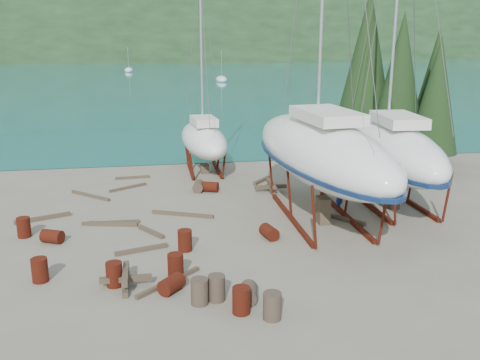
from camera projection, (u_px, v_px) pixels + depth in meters
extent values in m
plane|color=#696053|center=(238.00, 246.00, 22.33)|extent=(600.00, 600.00, 0.00)
plane|color=#196D7E|center=(153.00, 49.00, 321.99)|extent=(700.00, 700.00, 0.00)
ellipsoid|color=black|center=(153.00, 49.00, 326.74)|extent=(800.00, 360.00, 110.00)
cube|color=beige|center=(103.00, 52.00, 199.35)|extent=(6.00, 5.00, 4.00)
cube|color=#A54C2D|center=(102.00, 45.00, 198.61)|extent=(6.60, 5.60, 1.60)
cube|color=beige|center=(235.00, 52.00, 207.34)|extent=(6.00, 5.00, 4.00)
cube|color=#A54C2D|center=(235.00, 44.00, 206.61)|extent=(6.60, 5.60, 1.60)
cylinder|color=black|center=(394.00, 155.00, 35.53)|extent=(0.36, 0.36, 1.60)
cone|color=black|center=(400.00, 79.00, 34.21)|extent=(3.60, 3.60, 8.40)
cylinder|color=black|center=(430.00, 163.00, 33.90)|extent=(0.36, 0.36, 1.36)
cone|color=black|center=(437.00, 95.00, 32.78)|extent=(3.06, 3.06, 7.14)
cylinder|color=black|center=(361.00, 148.00, 37.16)|extent=(0.36, 0.36, 1.84)
cone|color=black|center=(367.00, 64.00, 35.65)|extent=(4.14, 4.14, 9.66)
cylinder|color=black|center=(428.00, 151.00, 36.98)|extent=(0.36, 0.36, 1.44)
cone|color=black|center=(435.00, 86.00, 35.80)|extent=(3.24, 3.24, 7.56)
ellipsoid|color=white|center=(222.00, 80.00, 99.93)|extent=(2.00, 5.00, 1.40)
cylinder|color=silver|center=(221.00, 64.00, 99.18)|extent=(0.08, 0.08, 5.00)
ellipsoid|color=white|center=(129.00, 70.00, 125.59)|extent=(2.00, 5.00, 1.40)
cylinder|color=silver|center=(128.00, 58.00, 124.84)|extent=(0.08, 0.08, 5.00)
ellipsoid|color=white|center=(321.00, 152.00, 24.83)|extent=(5.24, 13.48, 3.07)
cube|color=#0E2146|center=(324.00, 178.00, 24.49)|extent=(0.50, 2.38, 1.00)
cube|color=silver|center=(327.00, 115.00, 23.74)|extent=(2.52, 4.15, 0.50)
cube|color=#5D1A10|center=(291.00, 218.00, 25.46)|extent=(0.18, 7.23, 0.20)
cube|color=#5D1A10|center=(345.00, 215.00, 25.88)|extent=(0.18, 7.23, 0.20)
cube|color=#4F402D|center=(323.00, 210.00, 24.91)|extent=(0.50, 0.80, 1.25)
ellipsoid|color=white|center=(391.00, 149.00, 27.13)|extent=(4.21, 11.67, 2.71)
cube|color=#0E2146|center=(395.00, 169.00, 26.82)|extent=(0.41, 2.07, 1.00)
cube|color=silver|center=(399.00, 120.00, 26.16)|extent=(2.09, 3.57, 0.50)
cube|color=#5D1A10|center=(366.00, 203.00, 27.69)|extent=(0.18, 6.30, 0.20)
cube|color=#5D1A10|center=(408.00, 201.00, 28.06)|extent=(0.18, 6.30, 0.20)
cube|color=#4F402D|center=(392.00, 197.00, 27.21)|extent=(0.50, 0.80, 1.06)
ellipsoid|color=white|center=(204.00, 140.00, 34.03)|extent=(3.30, 8.19, 2.05)
cube|color=#0E2146|center=(204.00, 150.00, 33.81)|extent=(0.39, 1.45, 1.00)
cube|color=silver|center=(204.00, 121.00, 33.32)|extent=(1.61, 2.52, 0.50)
cylinder|color=silver|center=(201.00, 44.00, 32.86)|extent=(0.14, 0.14, 9.57)
cube|color=#5D1A10|center=(191.00, 170.00, 34.41)|extent=(0.18, 4.39, 0.20)
cube|color=#5D1A10|center=(218.00, 169.00, 34.69)|extent=(0.18, 4.39, 0.20)
cube|color=#4F402D|center=(205.00, 169.00, 34.13)|extent=(0.50, 0.80, 0.53)
imported|color=navy|center=(340.00, 195.00, 26.70)|extent=(0.62, 0.69, 1.58)
cylinder|color=#5D1A10|center=(40.00, 270.00, 19.04)|extent=(0.58, 0.58, 0.88)
cylinder|color=#2D2823|center=(249.00, 293.00, 17.67)|extent=(0.76, 0.99, 0.58)
cylinder|color=#5D1A10|center=(52.00, 236.00, 22.61)|extent=(1.04, 0.90, 0.58)
cylinder|color=#5D1A10|center=(241.00, 300.00, 16.87)|extent=(0.58, 0.58, 0.88)
cylinder|color=#5D1A10|center=(210.00, 187.00, 29.96)|extent=(1.03, 0.86, 0.58)
cylinder|color=#2D2823|center=(200.00, 292.00, 17.44)|extent=(0.58, 0.58, 0.88)
cylinder|color=#5D1A10|center=(269.00, 232.00, 23.10)|extent=(0.78, 0.99, 0.58)
cylinder|color=#5D1A10|center=(24.00, 227.00, 23.25)|extent=(0.58, 0.58, 0.88)
cylinder|color=#5D1A10|center=(176.00, 265.00, 19.42)|extent=(0.58, 0.58, 0.88)
cylinder|color=#2D2823|center=(198.00, 186.00, 30.06)|extent=(0.75, 0.98, 0.58)
cylinder|color=#5D1A10|center=(172.00, 284.00, 18.28)|extent=(1.02, 1.04, 0.58)
cylinder|color=#5D1A10|center=(114.00, 274.00, 18.70)|extent=(0.58, 0.58, 0.88)
cylinder|color=#5D1A10|center=(185.00, 240.00, 21.77)|extent=(0.58, 0.58, 0.88)
cylinder|color=#2D2823|center=(217.00, 288.00, 17.69)|extent=(0.58, 0.58, 0.88)
cylinder|color=#2D2823|center=(272.00, 306.00, 16.51)|extent=(0.58, 0.58, 0.88)
cube|color=#4F402D|center=(128.00, 187.00, 30.62)|extent=(2.08, 1.42, 0.14)
cube|color=#4F402D|center=(347.00, 220.00, 25.20)|extent=(1.35, 1.62, 0.19)
cube|color=#4F402D|center=(43.00, 218.00, 25.46)|extent=(2.47, 1.14, 0.19)
cube|color=#4F402D|center=(169.00, 282.00, 18.91)|extent=(2.34, 2.09, 0.15)
cube|color=#4F402D|center=(151.00, 232.00, 23.72)|extent=(1.16, 1.61, 0.17)
cube|color=#4F402D|center=(261.00, 181.00, 31.98)|extent=(1.28, 1.45, 0.19)
cube|color=#4F402D|center=(113.00, 224.00, 24.67)|extent=(2.26, 0.71, 0.19)
cube|color=#4F402D|center=(133.00, 177.00, 32.74)|extent=(2.10, 0.31, 0.15)
cube|color=#4F402D|center=(183.00, 214.00, 26.03)|extent=(2.94, 1.41, 0.16)
cube|color=#4F402D|center=(111.00, 223.00, 24.90)|extent=(2.65, 0.26, 0.15)
cube|color=#4F402D|center=(142.00, 250.00, 21.76)|extent=(2.14, 0.81, 0.17)
cube|color=#4F402D|center=(90.00, 196.00, 29.06)|extent=(2.23, 2.09, 0.15)
cube|color=#4F402D|center=(126.00, 284.00, 18.71)|extent=(0.20, 1.80, 0.20)
cube|color=#4F402D|center=(126.00, 279.00, 18.66)|extent=(1.80, 0.20, 0.20)
cube|color=#4F402D|center=(125.00, 274.00, 18.61)|extent=(0.20, 1.80, 0.20)
cube|color=#4F402D|center=(271.00, 190.00, 29.98)|extent=(0.20, 1.80, 0.20)
cube|color=#4F402D|center=(271.00, 187.00, 29.93)|extent=(1.80, 0.20, 0.20)
cube|color=#4F402D|center=(271.00, 183.00, 29.88)|extent=(0.20, 1.80, 0.20)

